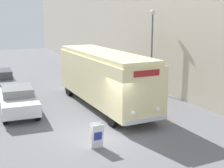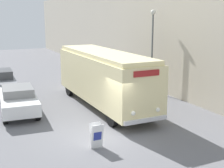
% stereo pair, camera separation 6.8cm
% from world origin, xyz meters
% --- Properties ---
extents(ground_plane, '(80.00, 80.00, 0.00)m').
position_xyz_m(ground_plane, '(0.00, 0.00, 0.00)').
color(ground_plane, slate).
extents(building_wall_right, '(0.30, 60.00, 7.73)m').
position_xyz_m(building_wall_right, '(7.33, 10.00, 3.87)').
color(building_wall_right, beige).
rests_on(building_wall_right, ground_plane).
extents(vintage_bus, '(2.49, 9.82, 3.37)m').
position_xyz_m(vintage_bus, '(1.97, 4.34, 1.90)').
color(vintage_bus, black).
rests_on(vintage_bus, ground_plane).
extents(sign_board, '(0.52, 0.40, 1.08)m').
position_xyz_m(sign_board, '(-0.83, -1.17, 0.52)').
color(sign_board, gray).
rests_on(sign_board, ground_plane).
extents(streetlamp, '(0.36, 0.36, 5.88)m').
position_xyz_m(streetlamp, '(6.55, 6.13, 3.86)').
color(streetlamp, '#595E60').
rests_on(streetlamp, ground_plane).
extents(parked_car_near, '(2.31, 4.92, 1.51)m').
position_xyz_m(parked_car_near, '(-2.98, 5.28, 0.79)').
color(parked_car_near, black).
rests_on(parked_car_near, ground_plane).
extents(parked_car_mid, '(2.15, 4.71, 1.59)m').
position_xyz_m(parked_car_mid, '(-3.29, 11.03, 0.80)').
color(parked_car_mid, black).
rests_on(parked_car_mid, ground_plane).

